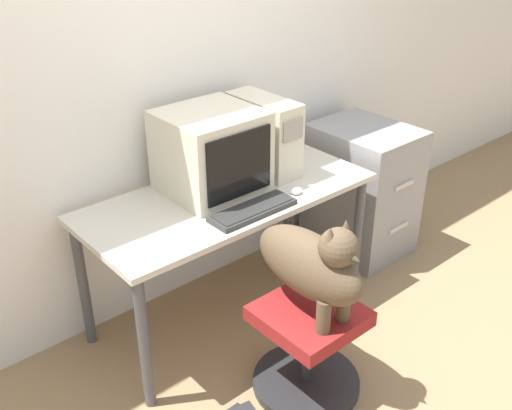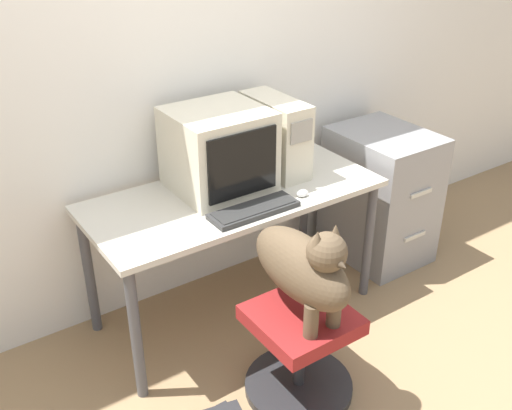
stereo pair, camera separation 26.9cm
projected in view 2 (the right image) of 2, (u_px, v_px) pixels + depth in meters
ground_plane at (271, 343)px, 3.04m from camera, size 12.00×12.00×0.00m
wall_back at (189, 58)px, 2.96m from camera, size 8.00×0.05×2.60m
desk at (234, 207)px, 2.98m from camera, size 1.47×0.66×0.72m
crt_monitor at (219, 150)px, 2.90m from camera, size 0.45×0.44×0.40m
pc_tower at (275, 135)px, 3.08m from camera, size 0.17×0.43×0.39m
keyboard at (254, 210)px, 2.76m from camera, size 0.43×0.15×0.03m
computer_mouse at (302, 193)px, 2.90m from camera, size 0.06×0.04×0.03m
office_chair at (300, 351)px, 2.66m from camera, size 0.50×0.50×0.44m
dog at (304, 267)px, 2.44m from camera, size 0.22×0.56×0.48m
filing_cabinet at (380, 195)px, 3.61m from camera, size 0.47×0.60×0.80m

